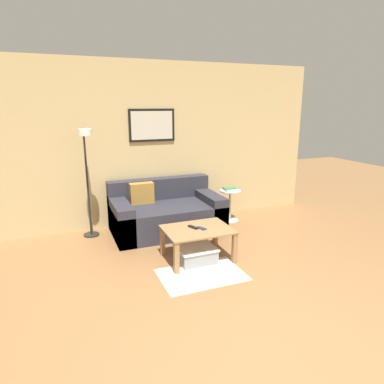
{
  "coord_description": "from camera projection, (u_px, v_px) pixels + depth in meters",
  "views": [
    {
      "loc": [
        -1.47,
        -1.75,
        1.9
      ],
      "look_at": [
        0.04,
        2.03,
        0.85
      ],
      "focal_mm": 32.0,
      "sensor_mm": 36.0,
      "label": 1
    }
  ],
  "objects": [
    {
      "name": "remote_control",
      "position": [
        193.0,
        227.0,
        4.26
      ],
      "size": [
        0.09,
        0.15,
        0.02
      ],
      "primitive_type": "cube",
      "rotation": [
        0.0,
        0.0,
        0.38
      ],
      "color": "black",
      "rests_on": "coffee_table"
    },
    {
      "name": "ground_plane",
      "position": [
        286.0,
        364.0,
        2.58
      ],
      "size": [
        16.0,
        16.0,
        0.0
      ],
      "primitive_type": "plane",
      "color": "olive"
    },
    {
      "name": "wall_back",
      "position": [
        154.0,
        144.0,
        5.43
      ],
      "size": [
        5.6,
        0.09,
        2.55
      ],
      "color": "tan",
      "rests_on": "ground_plane"
    },
    {
      "name": "coffee_table",
      "position": [
        198.0,
        234.0,
        4.26
      ],
      "size": [
        0.83,
        0.62,
        0.4
      ],
      "color": "#997047",
      "rests_on": "ground_plane"
    },
    {
      "name": "cell_phone",
      "position": [
        201.0,
        228.0,
        4.24
      ],
      "size": [
        0.12,
        0.15,
        0.01
      ],
      "primitive_type": "cube",
      "rotation": [
        0.0,
        0.0,
        0.42
      ],
      "color": "#1E2338",
      "rests_on": "coffee_table"
    },
    {
      "name": "couch",
      "position": [
        166.0,
        214.0,
        5.24
      ],
      "size": [
        1.63,
        0.95,
        0.76
      ],
      "color": "#2D2D38",
      "rests_on": "ground_plane"
    },
    {
      "name": "book_stack",
      "position": [
        229.0,
        189.0,
        5.62
      ],
      "size": [
        0.21,
        0.19,
        0.04
      ],
      "color": "silver",
      "rests_on": "side_table"
    },
    {
      "name": "side_table",
      "position": [
        230.0,
        203.0,
        5.67
      ],
      "size": [
        0.35,
        0.35,
        0.53
      ],
      "color": "silver",
      "rests_on": "ground_plane"
    },
    {
      "name": "floor_lamp",
      "position": [
        87.0,
        166.0,
        4.71
      ],
      "size": [
        0.23,
        0.47,
        1.59
      ],
      "color": "black",
      "rests_on": "ground_plane"
    },
    {
      "name": "area_rug",
      "position": [
        202.0,
        274.0,
        3.92
      ],
      "size": [
        0.96,
        0.65,
        0.01
      ],
      "primitive_type": "cube",
      "color": "beige",
      "rests_on": "ground_plane"
    },
    {
      "name": "storage_bin",
      "position": [
        196.0,
        254.0,
        4.25
      ],
      "size": [
        0.47,
        0.42,
        0.19
      ],
      "color": "gray",
      "rests_on": "ground_plane"
    }
  ]
}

